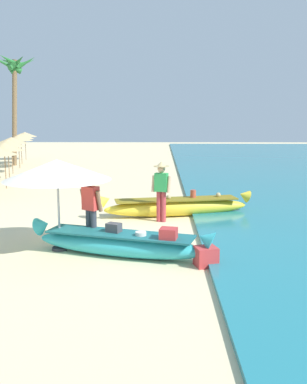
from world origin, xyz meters
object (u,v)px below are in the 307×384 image
patio_umbrella_large (57,170)px  person_vendor_hatted (161,187)px  person_tourist_customer (91,208)px  cooler_box (206,257)px  palm_tree_mid_cluster (15,75)px  boat_yellow_midground (177,207)px  boat_cyan_foreground (121,243)px

patio_umbrella_large → person_vendor_hatted: bearing=49.3°
person_vendor_hatted → person_tourist_customer: bearing=-121.8°
person_vendor_hatted → cooler_box: (0.90, -3.73, -0.81)m
palm_tree_mid_cluster → cooler_box: palm_tree_mid_cluster is taller
patio_umbrella_large → cooler_box: bearing=-17.9°
cooler_box → boat_yellow_midground: bearing=79.6°
patio_umbrella_large → cooler_box: patio_umbrella_large is taller
person_vendor_hatted → person_tourist_customer: (-1.60, -2.58, -0.06)m
boat_cyan_foreground → patio_umbrella_large: size_ratio=1.73×
boat_yellow_midground → palm_tree_mid_cluster: palm_tree_mid_cluster is taller
boat_cyan_foreground → person_tourist_customer: person_tourist_customer is taller
person_vendor_hatted → cooler_box: person_vendor_hatted is taller
cooler_box → boat_cyan_foreground: bearing=145.1°
boat_yellow_midground → person_tourist_customer: size_ratio=2.80×
person_vendor_hatted → cooler_box: size_ratio=4.06×
palm_tree_mid_cluster → patio_umbrella_large: bearing=-69.3°
person_vendor_hatted → boat_cyan_foreground: bearing=-105.9°
boat_cyan_foreground → cooler_box: size_ratio=9.60×
boat_cyan_foreground → palm_tree_mid_cluster: bearing=114.3°
boat_cyan_foreground → person_tourist_customer: 1.11m
boat_cyan_foreground → patio_umbrella_large: 2.14m
person_vendor_hatted → boat_yellow_midground: bearing=56.9°
person_tourist_customer → cooler_box: (2.50, -1.15, -0.75)m
person_vendor_hatted → palm_tree_mid_cluster: 17.24m
person_vendor_hatted → palm_tree_mid_cluster: palm_tree_mid_cluster is taller
boat_yellow_midground → cooler_box: 4.47m
cooler_box → person_vendor_hatted: bearing=87.7°
person_vendor_hatted → patio_umbrella_large: bearing=-130.7°
boat_yellow_midground → person_tourist_customer: bearing=-122.1°
cooler_box → palm_tree_mid_cluster: bearing=102.3°
person_tourist_customer → patio_umbrella_large: (-0.71, -0.11, 0.88)m
person_tourist_customer → palm_tree_mid_cluster: 18.77m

